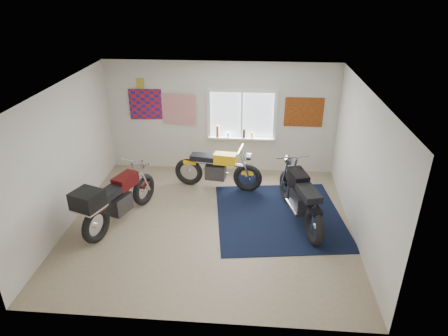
# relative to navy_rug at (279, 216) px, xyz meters

# --- Properties ---
(ground) EXTENTS (5.50, 5.50, 0.00)m
(ground) POSITION_rel_navy_rug_xyz_m (-1.37, -0.38, -0.01)
(ground) COLOR #9E896B
(ground) RESTS_ON ground
(room_shell) EXTENTS (5.50, 5.50, 5.50)m
(room_shell) POSITION_rel_navy_rug_xyz_m (-1.37, -0.38, 1.63)
(room_shell) COLOR white
(room_shell) RESTS_ON ground
(navy_rug) EXTENTS (2.82, 2.90, 0.01)m
(navy_rug) POSITION_rel_navy_rug_xyz_m (0.00, 0.00, 0.00)
(navy_rug) COLOR black
(navy_rug) RESTS_ON ground
(window_assembly) EXTENTS (1.66, 0.17, 1.26)m
(window_assembly) POSITION_rel_navy_rug_xyz_m (-0.87, 2.09, 1.36)
(window_assembly) COLOR white
(window_assembly) RESTS_ON room_shell
(oil_bottles) EXTENTS (0.90, 0.07, 0.28)m
(oil_bottles) POSITION_rel_navy_rug_xyz_m (-1.13, 2.02, 1.01)
(oil_bottles) COLOR #903B15
(oil_bottles) RESTS_ON window_assembly
(flag_display) EXTENTS (1.60, 0.10, 1.17)m
(flag_display) POSITION_rel_navy_rug_xyz_m (-3.27, 2.10, 2.14)
(flag_display) COLOR red
(flag_display) RESTS_ON room_shell
(triumph_poster) EXTENTS (0.90, 0.03, 0.70)m
(triumph_poster) POSITION_rel_navy_rug_xyz_m (0.58, 2.10, 1.54)
(triumph_poster) COLOR #A54C14
(triumph_poster) RESTS_ON room_shell
(yellow_triumph) EXTENTS (2.04, 0.61, 1.03)m
(yellow_triumph) POSITION_rel_navy_rug_xyz_m (-1.37, 1.12, 0.45)
(yellow_triumph) COLOR black
(yellow_triumph) RESTS_ON ground
(black_chrome_bike) EXTENTS (0.84, 2.21, 1.16)m
(black_chrome_bike) POSITION_rel_navy_rug_xyz_m (0.38, -0.11, 0.50)
(black_chrome_bike) COLOR black
(black_chrome_bike) RESTS_ON navy_rug
(maroon_tourer) EXTENTS (1.10, 2.12, 1.10)m
(maroon_tourer) POSITION_rel_navy_rug_xyz_m (-3.19, -0.58, 0.57)
(maroon_tourer) COLOR black
(maroon_tourer) RESTS_ON ground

